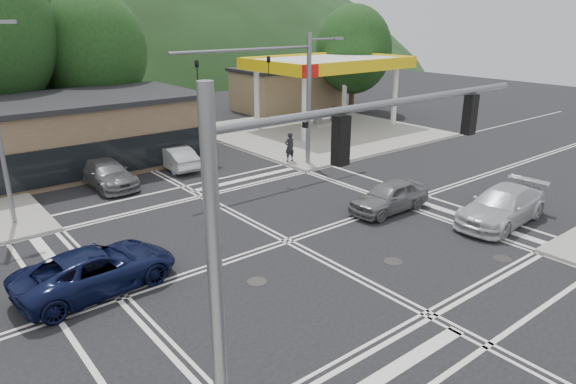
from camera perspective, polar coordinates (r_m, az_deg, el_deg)
ground at (r=21.56m, az=-0.06°, el=-5.48°), size 120.00×120.00×0.00m
sidewalk_ne at (r=41.72m, az=3.19°, el=6.76°), size 16.00×16.00×0.15m
gas_station_canopy at (r=43.01m, az=4.44°, el=13.80°), size 12.32×8.34×5.75m
convenience_store at (r=52.10m, az=-0.05°, el=11.30°), size 10.00×6.00×3.80m
tree_n_c at (r=41.56m, az=-20.74°, el=14.50°), size 7.60×7.60×10.87m
tree_n_e at (r=44.55m, az=-26.32°, el=14.86°), size 8.40×8.40×11.98m
tree_ne at (r=50.70m, az=7.29°, el=15.41°), size 7.20×7.20×9.99m
signal_mast_ne at (r=30.60m, az=0.52°, el=11.78°), size 11.65×0.30×8.00m
signal_mast_sw at (r=9.98m, az=0.70°, el=-3.58°), size 9.14×0.28×8.00m
car_blue_west at (r=18.84m, az=-20.48°, el=-8.06°), size 5.62×2.98×1.51m
car_grey_center at (r=25.03m, az=11.19°, el=-0.48°), size 4.35×1.77×1.48m
car_silver_east at (r=25.10m, az=22.69°, el=-1.43°), size 5.66×2.63×1.60m
car_queue_a at (r=32.24m, az=-12.44°, el=3.78°), size 1.67×4.31×1.40m
car_queue_b at (r=34.16m, az=-14.73°, el=4.43°), size 1.67×4.04×1.37m
car_northbound at (r=29.89m, az=-19.55°, el=1.97°), size 2.24×5.10×1.46m
pedestrian at (r=32.43m, az=0.17°, el=5.01°), size 0.70×0.48×1.86m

